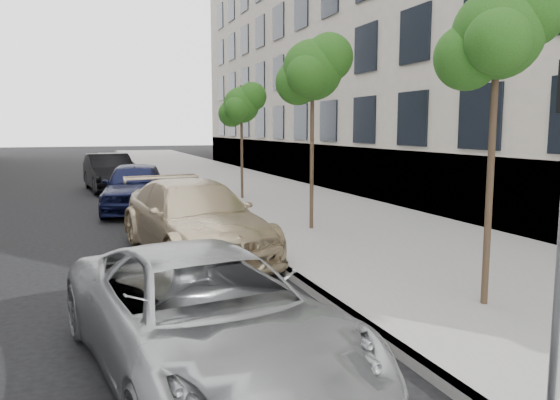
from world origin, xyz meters
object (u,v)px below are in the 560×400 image
tree_mid (313,70)px  tree_near (499,35)px  sedan_blue (136,187)px  sedan_rear (114,166)px  sedan_black (109,172)px  tree_far (242,105)px  suv (195,218)px  minivan (204,315)px

tree_mid → tree_near: bearing=-90.0°
sedan_blue → sedan_rear: 12.38m
tree_mid → sedan_black: size_ratio=1.01×
tree_near → tree_far: bearing=90.0°
tree_near → suv: tree_near is taller
sedan_black → sedan_rear: (0.53, 5.99, -0.13)m
tree_far → sedan_black: tree_far is taller
tree_near → sedan_blue: tree_near is taller
sedan_black → tree_mid: bearing=-75.2°
suv → tree_far: bearing=59.3°
minivan → suv: suv is taller
tree_mid → suv: (-3.33, -1.33, -3.36)m
tree_near → minivan: (-4.36, -0.65, -3.32)m
sedan_black → tree_near: bearing=-82.2°
minivan → sedan_black: 18.96m
tree_far → sedan_rear: 12.30m
minivan → sedan_blue: 12.57m
tree_mid → sedan_blue: (-3.94, 5.42, -3.34)m
tree_far → suv: 8.94m
tree_far → sedan_blue: size_ratio=0.88×
tree_mid → tree_far: 6.53m
tree_mid → sedan_black: bearing=110.7°
tree_mid → tree_far: bearing=90.0°
minivan → sedan_blue: (0.42, 12.57, 0.12)m
tree_mid → suv: bearing=-158.2°
suv → sedan_black: size_ratio=1.12×
tree_near → tree_mid: bearing=90.0°
tree_mid → minivan: (-4.36, -7.15, -3.46)m
minivan → sedan_black: (-0.11, 18.96, 0.11)m
tree_mid → minivan: 9.06m
suv → sedan_blue: bearing=87.6°
tree_mid → sedan_rear: bearing=102.5°
tree_far → sedan_rear: bearing=109.2°
minivan → sedan_rear: 24.95m
minivan → suv: size_ratio=0.91×
tree_near → sedan_black: size_ratio=0.96×
tree_near → sedan_blue: size_ratio=0.98×
minivan → sedan_rear: size_ratio=1.07×
tree_mid → sedan_blue: tree_mid is taller
sedan_black → minivan: bearing=-95.6°
tree_mid → sedan_rear: tree_mid is taller
sedan_black → sedan_rear: sedan_black is taller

